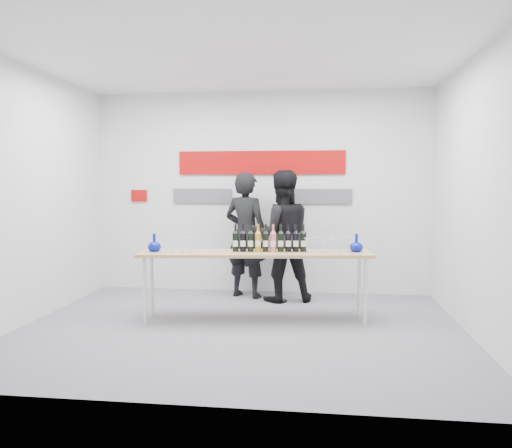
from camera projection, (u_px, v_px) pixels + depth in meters
name	position (u px, v px, depth m)	size (l,w,h in m)	color
ground	(241.00, 328.00, 5.64)	(5.00, 5.00, 0.00)	slate
back_wall	(261.00, 193.00, 7.50)	(5.00, 0.04, 3.00)	silver
signage	(257.00, 172.00, 7.45)	(3.38, 0.02, 0.79)	#A40807
tasting_table	(255.00, 257.00, 5.93)	(2.79, 0.85, 0.82)	tan
wine_bottles	(269.00, 238.00, 5.95)	(0.89, 0.17, 0.33)	black
decanter_left	(154.00, 242.00, 5.98)	(0.16, 0.16, 0.21)	#081596
decanter_right	(356.00, 243.00, 5.95)	(0.16, 0.16, 0.21)	#081596
glasses_left	(177.00, 244.00, 5.93)	(0.38, 0.26, 0.18)	silver
glasses_right	(327.00, 244.00, 5.91)	(0.58, 0.28, 0.18)	silver
presenter_left	(246.00, 235.00, 7.16)	(0.66, 0.43, 1.80)	black
presenter_right	(281.00, 236.00, 6.92)	(0.88, 0.69, 1.82)	black
mic_stand	(280.00, 266.00, 6.89)	(0.19, 0.19, 1.64)	black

